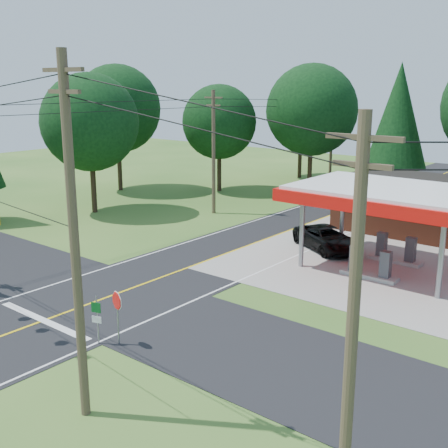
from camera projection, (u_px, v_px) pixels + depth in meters
The scene contains 13 objects.
ground at pixel (106, 298), 28.27m from camera, with size 120.00×120.00×0.00m, color #356222.
main_highway at pixel (106, 298), 28.27m from camera, with size 8.00×120.00×0.02m, color black.
cross_road at pixel (106, 298), 28.27m from camera, with size 70.00×7.00×0.02m, color black.
lane_center_yellow at pixel (106, 298), 28.26m from camera, with size 0.15×110.00×0.00m, color yellow.
gas_canopy at pixel (388, 198), 31.53m from camera, with size 10.60×7.40×4.88m.
utility_pole_near_right at pixel (74, 239), 16.96m from camera, with size 1.80×0.30×11.50m.
utility_pole_far_left at pixel (214, 151), 45.44m from camera, with size 1.80×0.30×10.00m.
utility_pole_right_b at pixel (353, 318), 13.09m from camera, with size 1.80×0.30×10.00m.
utility_pole_north at pixel (331, 141), 57.45m from camera, with size 0.30×0.30×9.50m.
treeline_backdrop at pixel (349, 123), 44.03m from camera, with size 70.27×51.59×13.30m.
suv_car at pixel (327, 239), 36.27m from camera, with size 5.42×5.42×1.51m, color black.
octagonal_stop_sign at pixel (117, 305), 22.83m from camera, with size 0.80×0.27×2.35m.
route_sign_post at pixel (97, 316), 22.99m from camera, with size 0.42×0.16×2.12m.
Camera 1 is at (21.31, -16.84, 10.55)m, focal length 45.00 mm.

